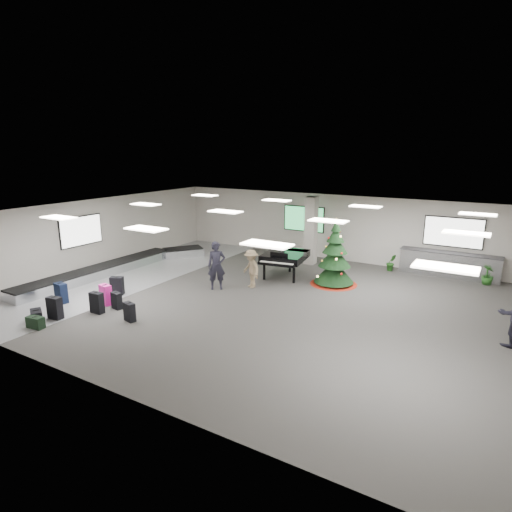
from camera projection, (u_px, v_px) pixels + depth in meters
The scene contains 19 objects.
ground at pixel (272, 302), 15.42m from camera, with size 18.00×18.00×0.00m, color #3C3B37.
room_envelope at pixel (273, 235), 15.59m from camera, with size 18.02×14.02×3.21m.
baggage_carousel at pixel (118, 267), 19.19m from camera, with size 2.28×9.71×0.43m.
service_counter at pixel (449, 264), 18.34m from camera, with size 4.05×0.65×1.08m.
suitcase_0 at pixel (55, 308), 13.84m from camera, with size 0.50×0.32×0.76m.
suitcase_1 at pixel (97, 303), 14.33m from camera, with size 0.47×0.27×0.74m.
pink_suitcase at pixel (106, 295), 15.10m from camera, with size 0.51×0.35×0.74m.
suitcase_3 at pixel (117, 301), 14.72m from camera, with size 0.42×0.28×0.61m.
navy_suitcase at pixel (61, 293), 15.26m from camera, with size 0.51×0.34×0.75m.
green_duffel at pixel (35, 322), 13.17m from camera, with size 0.58×0.34×0.38m.
suitcase_7 at pixel (130, 312), 13.68m from camera, with size 0.46×0.32×0.63m.
suitcase_8 at pixel (117, 286), 16.12m from camera, with size 0.54×0.46×0.72m.
black_duffel at pixel (37, 316), 13.63m from camera, with size 0.67×0.56×0.40m.
christmas_tree at pixel (334, 262), 17.23m from camera, with size 1.92×1.92×2.73m.
grand_piano at pixel (284, 257), 18.25m from camera, with size 1.96×2.37×1.23m.
traveler_a at pixel (217, 266), 16.63m from camera, with size 0.69×0.46×1.91m, color black.
traveler_b at pixel (251, 269), 16.89m from camera, with size 0.99×0.57×1.53m, color #867052.
potted_plant_left at pixel (391, 262), 19.25m from camera, with size 0.43×0.34×0.78m, color #1F4616.
potted_plant_right at pixel (487, 275), 17.31m from camera, with size 0.43×0.43×0.77m, color #1F4616.
Camera 1 is at (6.93, -12.79, 5.40)m, focal length 30.00 mm.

